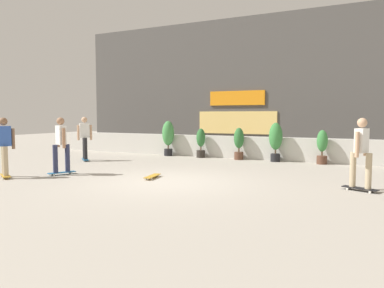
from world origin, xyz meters
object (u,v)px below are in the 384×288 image
Objects in this scene: potted_plant_4 at (322,146)px; skater_foreground at (4,144)px; potted_plant_2 at (239,142)px; potted_plant_3 at (276,139)px; skateboard_near_camera at (152,176)px; skater_mid_plaza at (61,143)px; skater_far_right at (85,137)px; skater_by_wall_right at (361,151)px; potted_plant_0 at (168,136)px; potted_plant_1 at (201,142)px.

skater_foreground reaches higher than potted_plant_4.
skater_foreground is (-4.51, -6.99, 0.25)m from potted_plant_2.
skateboard_near_camera is at bearing -112.74° from potted_plant_3.
skater_mid_plaza reaches higher than potted_plant_3.
potted_plant_4 is 6.55m from skateboard_near_camera.
skateboard_near_camera is at bearing -26.75° from skater_far_right.
skater_by_wall_right is (1.39, -4.61, 0.28)m from potted_plant_4.
potted_plant_2 reaches higher than skateboard_near_camera.
potted_plant_4 is (6.36, 0.00, -0.22)m from potted_plant_0.
potted_plant_2 is at bearing 134.45° from skater_by_wall_right.
skater_by_wall_right is (9.04, 2.37, 0.00)m from skater_foreground.
skater_by_wall_right is 2.06× the size of skateboard_near_camera.
skater_far_right is at bearing 170.51° from skater_by_wall_right.
skater_mid_plaza is at bearing -107.28° from potted_plant_1.
skater_mid_plaza and skater_foreground have the same top height.
potted_plant_0 is 0.89× the size of skater_far_right.
potted_plant_4 is at bearing 0.00° from potted_plant_1.
skateboard_near_camera is at bearing 13.14° from skater_mid_plaza.
skater_by_wall_right is (6.19, -4.61, 0.30)m from potted_plant_1.
potted_plant_2 is 6.01m from skater_far_right.
skater_mid_plaza reaches higher than potted_plant_2.
skater_far_right is at bearing 153.25° from skateboard_near_camera.
potted_plant_0 reaches higher than potted_plant_4.
skater_by_wall_right is at bearing 8.99° from skater_mid_plaza.
potted_plant_0 is at bearing 180.00° from potted_plant_1.
potted_plant_3 is 0.87× the size of skater_mid_plaza.
skater_far_right is (-6.67, -2.99, 0.08)m from potted_plant_3.
potted_plant_1 is at bearing 72.72° from skater_mid_plaza.
potted_plant_2 is 0.75× the size of skater_far_right.
potted_plant_1 is at bearing 180.00° from potted_plant_4.
skater_far_right and skater_foreground have the same top height.
skater_mid_plaza is 3.37m from skater_far_right.
potted_plant_4 reaches higher than potted_plant_1.
potted_plant_0 is 1.25× the size of potted_plant_1.
skater_foreground is 2.06× the size of skateboard_near_camera.
potted_plant_2 is at bearing 180.00° from potted_plant_4.
skater_foreground is at bearing -100.48° from potted_plant_0.
skater_far_right is at bearing -155.88° from potted_plant_3.
skater_mid_plaza is (-0.27, -5.88, 0.06)m from potted_plant_0.
potted_plant_1 is 0.71× the size of skater_far_right.
potted_plant_0 is at bearing 180.00° from potted_plant_2.
skater_far_right reaches higher than potted_plant_1.
skater_by_wall_right is at bearing -45.55° from potted_plant_2.
potted_plant_3 is at bearing 0.00° from potted_plant_1.
skateboard_near_camera is at bearing -80.03° from potted_plant_1.
skater_far_right is at bearing 120.73° from skater_mid_plaza.
potted_plant_1 is 1.47× the size of skateboard_near_camera.
potted_plant_4 is 0.73× the size of skater_foreground.
skater_mid_plaza is at bearing -59.27° from skater_far_right.
skateboard_near_camera is at bearing -126.49° from potted_plant_4.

